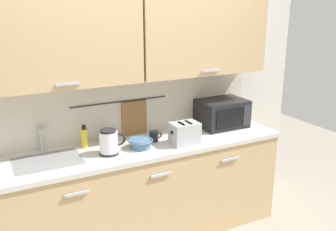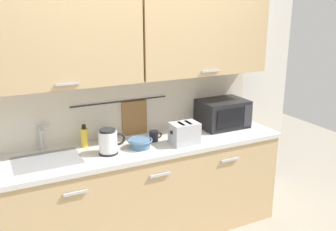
{
  "view_description": "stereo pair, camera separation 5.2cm",
  "coord_description": "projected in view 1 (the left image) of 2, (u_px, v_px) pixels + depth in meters",
  "views": [
    {
      "loc": [
        -1.23,
        -2.51,
        2.07
      ],
      "look_at": [
        0.24,
        0.33,
        1.12
      ],
      "focal_mm": 40.2,
      "sensor_mm": 36.0,
      "label": 1
    },
    {
      "loc": [
        -1.18,
        -2.53,
        2.07
      ],
      "look_at": [
        0.24,
        0.33,
        1.12
      ],
      "focal_mm": 40.2,
      "sensor_mm": 36.0,
      "label": 2
    }
  ],
  "objects": [
    {
      "name": "dish_soap_bottle",
      "position": [
        84.0,
        137.0,
        3.18
      ],
      "size": [
        0.06,
        0.06,
        0.2
      ],
      "color": "yellow",
      "rests_on": "counter_unit"
    },
    {
      "name": "counter_unit",
      "position": [
        145.0,
        190.0,
        3.39
      ],
      "size": [
        2.53,
        0.64,
        0.9
      ],
      "color": "tan",
      "rests_on": "ground"
    },
    {
      "name": "mixing_bowl",
      "position": [
        140.0,
        143.0,
        3.17
      ],
      "size": [
        0.21,
        0.21,
        0.08
      ],
      "color": "#4C7093",
      "rests_on": "counter_unit"
    },
    {
      "name": "mug_by_kettle",
      "position": [
        154.0,
        136.0,
        3.33
      ],
      "size": [
        0.12,
        0.08,
        0.09
      ],
      "color": "black",
      "rests_on": "counter_unit"
    },
    {
      "name": "microwave",
      "position": [
        222.0,
        113.0,
        3.71
      ],
      "size": [
        0.46,
        0.35,
        0.27
      ],
      "color": "black",
      "rests_on": "counter_unit"
    },
    {
      "name": "back_wall_assembly",
      "position": [
        133.0,
        69.0,
        3.29
      ],
      "size": [
        3.7,
        0.41,
        2.5
      ],
      "color": "silver",
      "rests_on": "ground"
    },
    {
      "name": "electric_kettle",
      "position": [
        109.0,
        142.0,
        3.03
      ],
      "size": [
        0.23,
        0.16,
        0.21
      ],
      "color": "black",
      "rests_on": "counter_unit"
    },
    {
      "name": "toaster",
      "position": [
        185.0,
        133.0,
        3.25
      ],
      "size": [
        0.26,
        0.17,
        0.19
      ],
      "color": "#B7BABF",
      "rests_on": "counter_unit"
    },
    {
      "name": "sink_faucet",
      "position": [
        41.0,
        135.0,
        3.06
      ],
      "size": [
        0.09,
        0.17,
        0.22
      ],
      "color": "#B2B5BA",
      "rests_on": "counter_unit"
    },
    {
      "name": "mug_near_sink",
      "position": [
        105.0,
        138.0,
        3.28
      ],
      "size": [
        0.12,
        0.08,
        0.09
      ],
      "color": "black",
      "rests_on": "counter_unit"
    }
  ]
}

